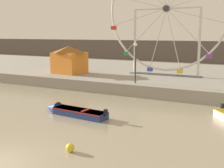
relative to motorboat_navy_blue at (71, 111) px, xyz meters
name	(u,v)px	position (x,y,z in m)	size (l,w,h in m)	color
quay_promenade	(170,76)	(1.70, 18.84, 0.30)	(110.00, 22.42, 1.15)	gray
distant_town_skyline	(208,52)	(1.70, 44.76, 1.93)	(140.00, 3.00, 4.40)	#564C47
motorboat_navy_blue	(71,111)	(0.00, 0.00, 0.00)	(5.63, 1.49, 1.12)	navy
ferris_wheel_white_frame	(166,10)	(2.04, 15.53, 8.14)	(13.98, 1.20, 14.46)	silver
carnival_booth_orange_canopy	(69,59)	(-8.55, 11.61, 2.58)	(4.07, 3.66, 3.28)	orange
promenade_lamp_far	(136,57)	(1.30, 8.79, 3.41)	(0.32, 0.32, 3.86)	#2D2D33
mooring_buoy_orange	(70,148)	(4.05, -5.61, -0.05)	(0.44, 0.44, 0.44)	yellow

